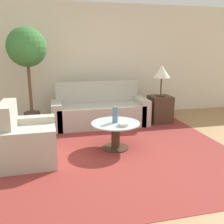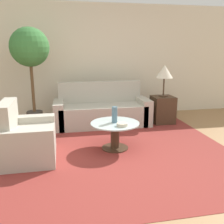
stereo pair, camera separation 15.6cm
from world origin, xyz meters
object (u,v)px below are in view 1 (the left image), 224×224
at_px(table_lamp, 162,72).
at_px(vase, 115,115).
at_px(bowl, 123,124).
at_px(armchair, 26,141).
at_px(sofa_main, 99,111).
at_px(potted_plant, 27,53).
at_px(coffee_table, 116,132).

bearing_deg(table_lamp, vase, -136.77).
relative_size(vase, bowl, 1.55).
bearing_deg(armchair, bowl, -94.05).
distance_m(table_lamp, bowl, 2.04).
bearing_deg(sofa_main, armchair, -131.66).
relative_size(sofa_main, vase, 7.78).
relative_size(table_lamp, potted_plant, 0.33).
distance_m(vase, bowl, 0.25).
distance_m(sofa_main, coffee_table, 1.41).
height_order(armchair, coffee_table, armchair).
relative_size(coffee_table, bowl, 4.70).
height_order(armchair, vase, armchair).
bearing_deg(table_lamp, armchair, -152.70).
height_order(sofa_main, potted_plant, potted_plant).
bearing_deg(armchair, sofa_main, -42.46).
bearing_deg(vase, bowl, -71.74).
relative_size(armchair, table_lamp, 1.44).
height_order(sofa_main, armchair, sofa_main).
bearing_deg(vase, table_lamp, 43.23).
height_order(coffee_table, vase, vase).
distance_m(armchair, potted_plant, 1.99).
height_order(vase, bowl, vase).
xyz_separation_m(coffee_table, potted_plant, (-1.38, 1.46, 1.22)).
relative_size(armchair, vase, 3.74).
bearing_deg(armchair, vase, -85.08).
distance_m(sofa_main, armchair, 2.04).
xyz_separation_m(sofa_main, armchair, (-1.36, -1.53, -0.01)).
relative_size(armchair, potted_plant, 0.48).
distance_m(coffee_table, table_lamp, 2.01).
xyz_separation_m(armchair, bowl, (1.43, -0.08, 0.17)).
bearing_deg(bowl, potted_plant, 131.25).
bearing_deg(bowl, table_lamp, 49.38).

